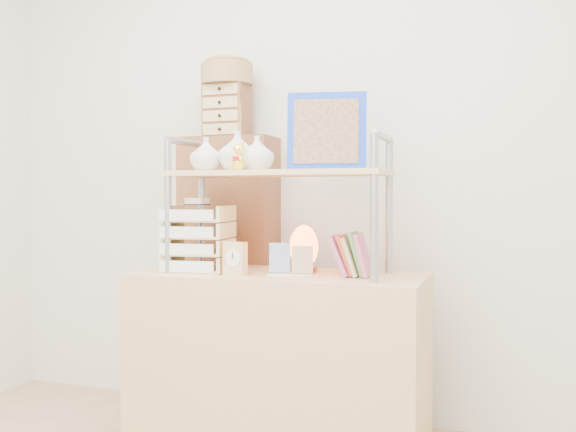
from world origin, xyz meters
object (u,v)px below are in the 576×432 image
at_px(cabinet, 229,276).
at_px(salt_lamp, 304,248).
at_px(letter_tray, 198,242).
at_px(desk, 279,363).

distance_m(cabinet, salt_lamp, 0.59).
height_order(cabinet, letter_tray, cabinet).
bearing_deg(desk, letter_tray, -172.66).
distance_m(cabinet, letter_tray, 0.46).
bearing_deg(desk, salt_lamp, 41.53).
bearing_deg(letter_tray, desk, 7.34).
bearing_deg(salt_lamp, letter_tray, -164.49).
distance_m(letter_tray, salt_lamp, 0.45).
relative_size(desk, letter_tray, 3.87).
distance_m(desk, salt_lamp, 0.49).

